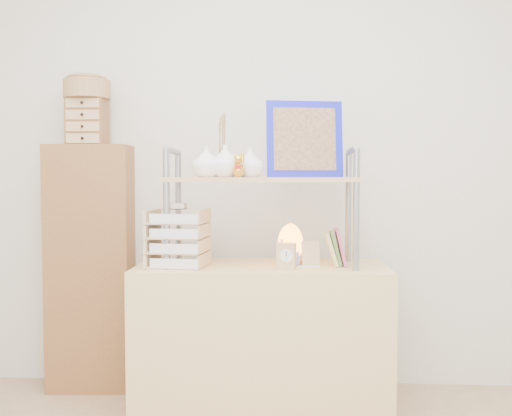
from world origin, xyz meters
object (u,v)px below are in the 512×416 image
Objects in this scene: desk at (262,342)px; salt_lamp at (290,244)px; cabinet at (91,267)px; letter_tray at (178,241)px.

salt_lamp is at bearing 0.94° from desk.
desk is at bearing -24.18° from cabinet.
salt_lamp is at bearing -21.64° from cabinet.
letter_tray is (-0.39, -0.07, 0.50)m from desk.
desk is 0.89× the size of cabinet.
desk is 3.98× the size of letter_tray.
letter_tray is at bearing -40.72° from cabinet.
letter_tray is at bearing -172.62° from salt_lamp.
letter_tray reaches higher than desk.
cabinet is at bearing 142.43° from letter_tray.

